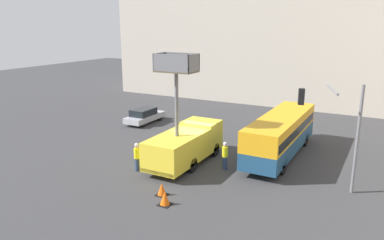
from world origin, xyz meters
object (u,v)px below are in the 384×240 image
Objects in this scene: city_bus at (281,132)px; parked_car_curbside at (144,115)px; road_worker_directing at (225,155)px; traffic_cone_mid_road at (162,190)px; traffic_cone_near_truck at (165,198)px; road_worker_near_truck at (137,157)px; traffic_light_pole at (338,121)px; utility_truck at (185,142)px.

city_bus is 2.32× the size of parked_car_curbside.
city_bus is 5.00m from road_worker_directing.
road_worker_directing is 5.55m from traffic_cone_mid_road.
road_worker_directing is at bearing 83.16° from traffic_cone_near_truck.
road_worker_near_truck reaches higher than road_worker_directing.
city_bus is at bearing 67.10° from traffic_cone_mid_road.
utility_truck is at bearing -178.95° from traffic_light_pole.
parked_car_curbside is (-10.18, 12.55, 0.39)m from traffic_cone_mid_road.
city_bus is 1.69× the size of traffic_light_pole.
city_bus reaches higher than road_worker_directing.
city_bus is (5.30, 4.61, 0.26)m from utility_truck.
traffic_cone_near_truck is (2.04, -5.82, -1.17)m from utility_truck.
traffic_light_pole is at bearing 122.66° from road_worker_near_truck.
traffic_light_pole is (4.26, -4.43, 2.40)m from city_bus.
utility_truck reaches higher than traffic_cone_near_truck.
utility_truck is 4.05× the size of road_worker_directing.
utility_truck is 5.23m from traffic_cone_mid_road.
road_worker_directing is at bearing 7.68° from utility_truck.
utility_truck is at bearing -40.53° from parked_car_curbside.
utility_truck is 1.68× the size of parked_car_curbside.
traffic_cone_mid_road is (-0.78, 0.89, -0.03)m from traffic_cone_near_truck.
road_worker_directing is at bearing 178.31° from traffic_light_pole.
traffic_cone_near_truck is at bearing -50.82° from parked_car_curbside.
traffic_cone_mid_road is at bearing 152.53° from city_bus.
traffic_light_pole is 7.99× the size of traffic_cone_near_truck.
utility_truck reaches higher than city_bus.
traffic_light_pole reaches higher than road_worker_directing.
utility_truck is 10.64× the size of traffic_cone_mid_road.
traffic_cone_mid_road is at bearing 75.24° from road_worker_near_truck.
parked_car_curbside is (-18.46, 7.44, -3.47)m from traffic_light_pole.
utility_truck is at bearing 160.43° from road_worker_near_truck.
utility_truck is 11.75m from parked_car_curbside.
city_bus is 5.62× the size of road_worker_directing.
traffic_light_pole reaches higher than road_worker_near_truck.
traffic_cone_mid_road is (1.27, -4.93, -1.20)m from utility_truck.
city_bus is 10.42m from road_worker_near_truck.
city_bus is at bearing 153.42° from road_worker_near_truck.
utility_truck is at bearing 68.86° from road_worker_directing.
road_worker_directing reaches higher than traffic_cone_mid_road.
traffic_light_pole reaches higher than parked_car_curbside.
utility_truck is at bearing 109.34° from traffic_cone_near_truck.
city_bus is 13.50× the size of traffic_cone_near_truck.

